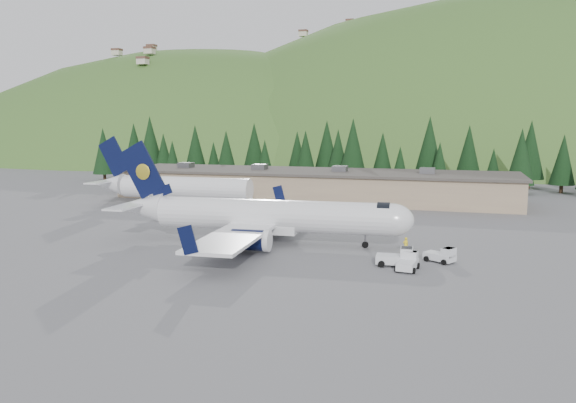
# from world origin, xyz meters

# --- Properties ---
(ground) EXTENTS (600.00, 600.00, 0.00)m
(ground) POSITION_xyz_m (0.00, 0.00, 0.00)
(ground) COLOR #5B5B60
(airliner) EXTENTS (34.70, 32.54, 11.52)m
(airliner) POSITION_xyz_m (-1.01, -0.06, 3.07)
(airliner) COLOR white
(airliner) RESTS_ON ground
(second_airliner) EXTENTS (27.50, 11.00, 10.05)m
(second_airliner) POSITION_xyz_m (-24.92, 22.00, 3.32)
(second_airliner) COLOR white
(second_airliner) RESTS_ON ground
(baggage_tug_a) EXTENTS (3.51, 2.23, 1.82)m
(baggage_tug_a) POSITION_xyz_m (14.59, -6.28, 0.82)
(baggage_tug_a) COLOR silver
(baggage_tug_a) RESTS_ON ground
(baggage_tug_b) EXTENTS (3.25, 2.78, 1.55)m
(baggage_tug_b) POSITION_xyz_m (18.60, -3.64, 0.70)
(baggage_tug_b) COLOR silver
(baggage_tug_b) RESTS_ON ground
(baggage_tug_c) EXTENTS (2.14, 3.18, 1.61)m
(baggage_tug_c) POSITION_xyz_m (15.64, -7.39, 0.72)
(baggage_tug_c) COLOR silver
(baggage_tug_c) RESTS_ON ground
(terminal_building) EXTENTS (71.00, 17.00, 6.10)m
(terminal_building) POSITION_xyz_m (-5.01, 38.00, 2.62)
(terminal_building) COLOR gray
(terminal_building) RESTS_ON ground
(ramp_worker) EXTENTS (0.72, 0.64, 1.66)m
(ramp_worker) POSITION_xyz_m (14.82, -0.46, 0.83)
(ramp_worker) COLOR yellow
(ramp_worker) RESTS_ON ground
(tree_line) EXTENTS (112.52, 19.41, 14.03)m
(tree_line) POSITION_xyz_m (-6.54, 60.33, 7.44)
(tree_line) COLOR black
(tree_line) RESTS_ON ground
(hills) EXTENTS (614.00, 330.00, 300.00)m
(hills) POSITION_xyz_m (53.34, 207.38, -82.80)
(hills) COLOR #315B23
(hills) RESTS_ON ground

